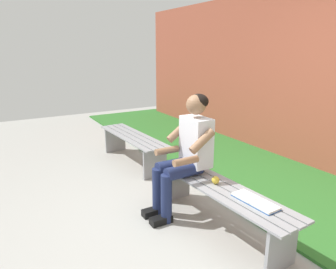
{
  "coord_description": "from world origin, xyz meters",
  "views": [
    {
      "loc": [
        -2.02,
        1.72,
        1.66
      ],
      "look_at": [
        0.7,
        0.15,
        0.78
      ],
      "focal_mm": 32.89,
      "sensor_mm": 36.0,
      "label": 1
    }
  ],
  "objects_px": {
    "bench_near": "(219,196)",
    "book_open": "(255,201)",
    "person_seated": "(186,150)",
    "bench_far": "(133,142)",
    "apple": "(216,180)"
  },
  "relations": [
    {
      "from": "bench_far",
      "to": "book_open",
      "type": "height_order",
      "value": "book_open"
    },
    {
      "from": "person_seated",
      "to": "apple",
      "type": "height_order",
      "value": "person_seated"
    },
    {
      "from": "bench_near",
      "to": "book_open",
      "type": "height_order",
      "value": "book_open"
    },
    {
      "from": "apple",
      "to": "bench_far",
      "type": "bearing_deg",
      "value": 0.11
    },
    {
      "from": "bench_far",
      "to": "apple",
      "type": "height_order",
      "value": "apple"
    },
    {
      "from": "person_seated",
      "to": "apple",
      "type": "xyz_separation_m",
      "value": [
        -0.36,
        -0.1,
        -0.21
      ]
    },
    {
      "from": "book_open",
      "to": "person_seated",
      "type": "bearing_deg",
      "value": 7.88
    },
    {
      "from": "bench_far",
      "to": "book_open",
      "type": "relative_size",
      "value": 3.72
    },
    {
      "from": "person_seated",
      "to": "book_open",
      "type": "xyz_separation_m",
      "value": [
        -0.81,
        -0.15,
        -0.23
      ]
    },
    {
      "from": "bench_near",
      "to": "person_seated",
      "type": "distance_m",
      "value": 0.56
    },
    {
      "from": "book_open",
      "to": "bench_near",
      "type": "bearing_deg",
      "value": 5.24
    },
    {
      "from": "bench_far",
      "to": "person_seated",
      "type": "xyz_separation_m",
      "value": [
        -1.58,
        0.1,
        0.35
      ]
    },
    {
      "from": "bench_near",
      "to": "bench_far",
      "type": "relative_size",
      "value": 1.07
    },
    {
      "from": "bench_near",
      "to": "book_open",
      "type": "xyz_separation_m",
      "value": [
        -0.39,
        -0.05,
        0.11
      ]
    },
    {
      "from": "bench_far",
      "to": "bench_near",
      "type": "bearing_deg",
      "value": -180.0
    }
  ]
}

